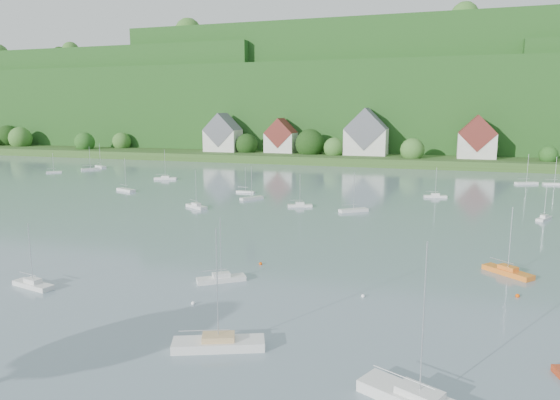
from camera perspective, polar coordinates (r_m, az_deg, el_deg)
name	(u,v)px	position (r m, az deg, el deg)	size (l,w,h in m)	color
far_shore_strip	(358,156)	(214.90, 8.68, 4.90)	(600.00, 60.00, 3.00)	#33511E
forested_ridge	(381,105)	(281.98, 11.18, 10.35)	(620.00, 181.22, 69.89)	#174416
village_building_0	(223,136)	(217.78, -6.38, 7.13)	(14.00, 10.40, 16.00)	beige
village_building_1	(281,138)	(210.71, 0.10, 6.89)	(12.00, 9.36, 14.00)	beige
village_building_2	(366,136)	(201.72, 9.60, 7.05)	(16.00, 11.44, 18.00)	beige
village_building_3	(477,140)	(197.91, 21.10, 6.24)	(13.00, 10.40, 15.50)	beige
near_sailboat_0	(33,284)	(65.39, -25.83, -8.41)	(5.77, 2.70, 7.51)	silver
near_sailboat_2	(218,343)	(45.14, -6.87, -15.54)	(8.02, 4.93, 10.49)	silver
near_sailboat_3	(221,278)	(61.28, -6.57, -8.64)	(5.55, 4.67, 7.71)	silver
near_sailboat_4	(419,400)	(38.32, 15.27, -20.73)	(8.82, 5.85, 11.63)	silver
near_sailboat_5	(508,271)	(69.31, 24.05, -7.24)	(5.84, 5.45, 8.43)	orange
mooring_buoy_1	(193,304)	(55.01, -9.67, -11.40)	(0.42, 0.42, 0.42)	white
mooring_buoy_2	(517,297)	(61.86, 24.96, -9.77)	(0.46, 0.46, 0.46)	#F64E01
mooring_buoy_3	(261,264)	(67.52, -2.18, -7.20)	(0.43, 0.43, 0.43)	#F64E01
mooring_buoy_4	(363,297)	(56.94, 9.24, -10.64)	(0.41, 0.41, 0.41)	white
far_sailboat_cluster	(339,189)	(130.67, 6.64, 1.27)	(200.29, 63.68, 8.71)	silver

